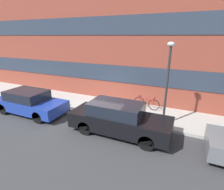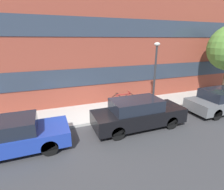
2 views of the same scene
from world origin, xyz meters
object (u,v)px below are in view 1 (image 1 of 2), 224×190
object	(u,v)px
bicycle	(146,103)
parked_car_blue	(30,102)
fire_hydrant	(41,95)
lamp_post	(168,75)
parked_car_black	(119,119)

from	to	relation	value
bicycle	parked_car_blue	bearing A→B (deg)	-149.66
parked_car_blue	fire_hydrant	world-z (taller)	parked_car_blue
parked_car_blue	lamp_post	distance (m)	7.74
parked_car_black	bicycle	size ratio (longest dim) A/B	2.91
parked_car_black	bicycle	world-z (taller)	parked_car_black
parked_car_black	lamp_post	xyz separation A→B (m)	(1.79, 1.43, 1.88)
bicycle	lamp_post	distance (m)	2.92
parked_car_blue	lamp_post	xyz separation A→B (m)	(7.35, 1.43, 1.95)
parked_car_black	fire_hydrant	size ratio (longest dim) A/B	6.49
fire_hydrant	bicycle	xyz separation A→B (m)	(6.98, 1.35, 0.03)
parked_car_blue	parked_car_black	xyz separation A→B (m)	(5.57, 0.00, 0.06)
fire_hydrant	lamp_post	xyz separation A→B (m)	(8.21, -0.27, 2.13)
parked_car_blue	fire_hydrant	xyz separation A→B (m)	(-0.86, 1.70, -0.18)
fire_hydrant	lamp_post	world-z (taller)	lamp_post
fire_hydrant	bicycle	world-z (taller)	bicycle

